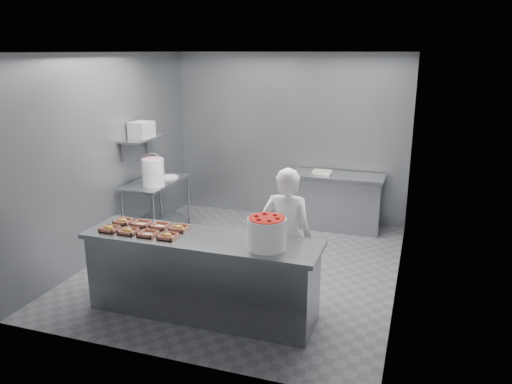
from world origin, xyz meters
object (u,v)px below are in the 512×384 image
Objects in this scene: appliance at (141,130)px; tray_3 at (168,236)px; glaze_bucket at (153,172)px; tray_6 at (160,226)px; tray_1 at (129,231)px; tray_7 at (179,228)px; tray_2 at (148,234)px; tray_5 at (142,223)px; prep_table at (157,200)px; tray_0 at (110,228)px; tray_4 at (123,221)px; worker at (287,236)px; strawberry_tub at (267,232)px; service_counter at (202,275)px; back_counter at (336,201)px.

tray_3 is at bearing -46.72° from appliance.
tray_6 is at bearing -58.01° from glaze_bucket.
tray_1 and tray_7 have the same top height.
tray_2 is 1.00× the size of tray_5.
tray_0 reaches higher than prep_table.
tray_7 is at bearing 0.00° from tray_4.
worker is at bearing -19.66° from appliance.
strawberry_tub is 1.23× the size of appliance.
tray_6 reaches higher than service_counter.
tray_3 is (-0.32, -0.13, 0.47)m from service_counter.
tray_6 is (0.48, 0.00, -0.00)m from tray_4.
tray_4 is 0.24m from tray_5.
worker is at bearing 21.81° from tray_0.
tray_4 is (-0.48, 0.26, 0.00)m from tray_2.
prep_table is 6.40× the size of tray_1.
back_counter is 8.01× the size of tray_7.
prep_table is at bearing -29.85° from worker.
tray_7 is at bearing 157.59° from service_counter.
glaze_bucket is (-2.31, 1.77, 0.04)m from strawberry_tub.
back_counter is 3.82× the size of strawberry_tub.
tray_6 is at bearing 18.24° from worker.
tray_4 is 0.72m from tray_7.
tray_6 is 1.87m from glaze_bucket.
tray_7 is at bearing 48.19° from tray_2.
prep_table is at bearing 113.82° from glaze_bucket.
glaze_bucket is at bearing 105.27° from tray_0.
prep_table is at bearing 108.51° from tray_4.
tray_5 is 1.58m from strawberry_tub.
prep_table is at bearing 120.99° from tray_6.
tray_0 is 1.92m from glaze_bucket.
tray_5 is at bearing -64.70° from glaze_bucket.
tray_3 is at bearing -57.46° from prep_table.
tray_5 is at bearing 15.52° from worker.
tray_4 reaches higher than tray_5.
back_counter is at bearing 58.09° from tray_4.
strawberry_tub is at bearing -92.41° from back_counter.
prep_table is 2.87m from back_counter.
tray_2 and tray_5 have the same top height.
tray_5 is 1.76m from glaze_bucket.
worker is at bearing 37.25° from service_counter.
tray_2 is (1.09, -2.08, 0.33)m from prep_table.
tray_2 is (-1.46, -3.38, 0.47)m from back_counter.
worker reaches higher than tray_5.
service_counter is 5.32× the size of glaze_bucket.
strawberry_tub is at bearing 2.21° from tray_0.
tray_1 is 0.24m from tray_2.
tray_5 and tray_6 have the same top height.
prep_table is at bearing 106.29° from tray_0.
tray_3 is 2.22m from glaze_bucket.
tray_3 is 1.00× the size of tray_5.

